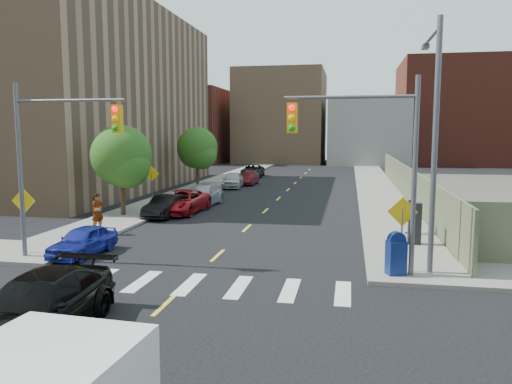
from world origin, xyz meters
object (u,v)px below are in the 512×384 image
at_px(mailbox, 396,254).
at_px(payphone, 415,223).
at_px(pedestrian_west, 98,212).
at_px(pedestrian_east, 410,216).
at_px(parked_car_blue, 83,241).
at_px(parked_car_silver, 202,195).
at_px(parked_car_maroon, 249,178).
at_px(black_sedan, 38,307).
at_px(parked_car_white, 233,180).
at_px(parked_car_grey, 253,171).
at_px(parked_car_black, 166,206).
at_px(parked_car_red, 182,202).

relative_size(mailbox, payphone, 0.82).
height_order(pedestrian_west, pedestrian_east, pedestrian_west).
relative_size(parked_car_blue, mailbox, 2.37).
bearing_deg(mailbox, payphone, 55.94).
height_order(parked_car_blue, mailbox, mailbox).
distance_m(parked_car_silver, pedestrian_west, 10.50).
bearing_deg(pedestrian_west, parked_car_blue, -134.68).
bearing_deg(payphone, parked_car_maroon, 117.95).
bearing_deg(mailbox, pedestrian_east, 59.63).
bearing_deg(parked_car_maroon, parked_car_blue, -91.75).
xyz_separation_m(parked_car_silver, mailbox, (11.70, -15.36, 0.16)).
bearing_deg(parked_car_maroon, black_sedan, -86.06).
bearing_deg(parked_car_white, parked_car_grey, 86.77).
relative_size(parked_car_blue, black_sedan, 0.68).
xyz_separation_m(parked_car_blue, parked_car_white, (0.37, 25.50, 0.11)).
height_order(parked_car_maroon, black_sedan, black_sedan).
bearing_deg(parked_car_maroon, mailbox, -68.34).
distance_m(parked_car_black, parked_car_red, 1.59).
bearing_deg(black_sedan, payphone, 47.73).
distance_m(parked_car_red, black_sedan, 19.11).
relative_size(parked_car_silver, pedestrian_east, 3.01).
xyz_separation_m(parked_car_red, payphone, (13.26, -7.01, 0.35)).
height_order(parked_car_black, parked_car_silver, parked_car_silver).
height_order(parked_car_blue, parked_car_white, parked_car_white).
relative_size(pedestrian_west, pedestrian_east, 1.14).
height_order(payphone, pedestrian_west, pedestrian_west).
distance_m(parked_car_white, black_sedan, 33.45).
relative_size(parked_car_red, mailbox, 3.42).
bearing_deg(mailbox, parked_car_maroon, 90.36).
distance_m(parked_car_black, parked_car_grey, 27.31).
bearing_deg(pedestrian_east, parked_car_black, -32.86).
xyz_separation_m(mailbox, payphone, (1.23, 5.07, 0.19)).
relative_size(parked_car_black, pedestrian_east, 2.41).
height_order(parked_car_grey, payphone, payphone).
bearing_deg(parked_car_maroon, parked_car_black, -93.07).
height_order(parked_car_black, parked_car_grey, parked_car_grey).
distance_m(parked_car_grey, payphone, 35.55).
relative_size(parked_car_maroon, mailbox, 2.43).
relative_size(parked_car_blue, parked_car_black, 0.89).
distance_m(parked_car_red, parked_car_white, 14.42).
xyz_separation_m(parked_car_silver, parked_car_grey, (-0.78, 22.51, -0.03)).
distance_m(parked_car_black, pedestrian_west, 5.66).
height_order(black_sedan, pedestrian_west, pedestrian_west).
height_order(parked_car_blue, parked_car_silver, parked_car_silver).
xyz_separation_m(parked_car_black, black_sedan, (3.25, -17.38, 0.11)).
bearing_deg(mailbox, black_sedan, -163.96).
bearing_deg(parked_car_maroon, parked_car_red, -91.91).
distance_m(parked_car_black, parked_car_white, 15.94).
bearing_deg(parked_car_silver, parked_car_maroon, 91.04).
bearing_deg(parked_car_white, parked_car_maroon, 67.50).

